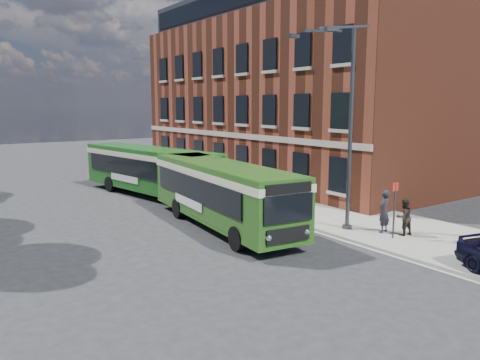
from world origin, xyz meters
TOP-DOWN VIEW (x-y plane):
  - ground at (0.00, 0.00)m, footprint 120.00×120.00m
  - pavement at (7.00, 8.00)m, footprint 6.00×48.00m
  - kerb_line at (3.95, 8.00)m, footprint 0.12×48.00m
  - brick_office at (14.00, 12.00)m, footprint 12.10×26.00m
  - street_lamp at (4.84, -2.00)m, footprint 2.96×2.38m
  - bus_stop_sign at (5.60, -4.20)m, footprint 0.35×0.08m
  - bus_front at (1.00, 1.99)m, footprint 3.69×11.23m
  - bus_rear at (1.50, 11.14)m, footprint 4.41×12.12m
  - pedestrian_a at (5.99, -3.39)m, footprint 0.78×0.60m
  - pedestrian_b at (6.34, -4.16)m, footprint 0.89×0.76m

SIDE VIEW (x-z plane):
  - ground at x=0.00m, z-range 0.00..0.00m
  - kerb_line at x=3.95m, z-range 0.00..0.01m
  - pavement at x=7.00m, z-range 0.00..0.15m
  - pedestrian_b at x=6.34m, z-range 0.15..1.75m
  - pedestrian_a at x=5.99m, z-range 0.15..2.05m
  - bus_stop_sign at x=5.60m, z-range 0.25..2.77m
  - bus_front at x=1.00m, z-range 0.32..3.34m
  - bus_rear at x=1.50m, z-range 0.32..3.34m
  - street_lamp at x=4.84m, z-range 0.29..9.29m
  - brick_office at x=14.00m, z-range -0.13..14.07m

